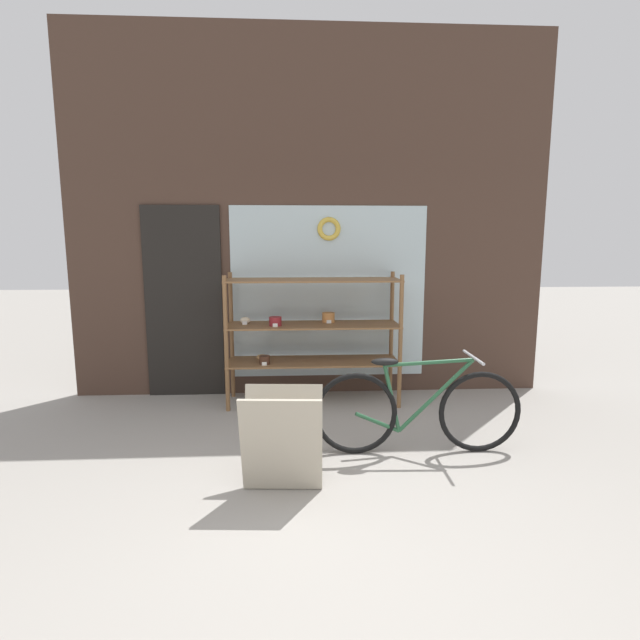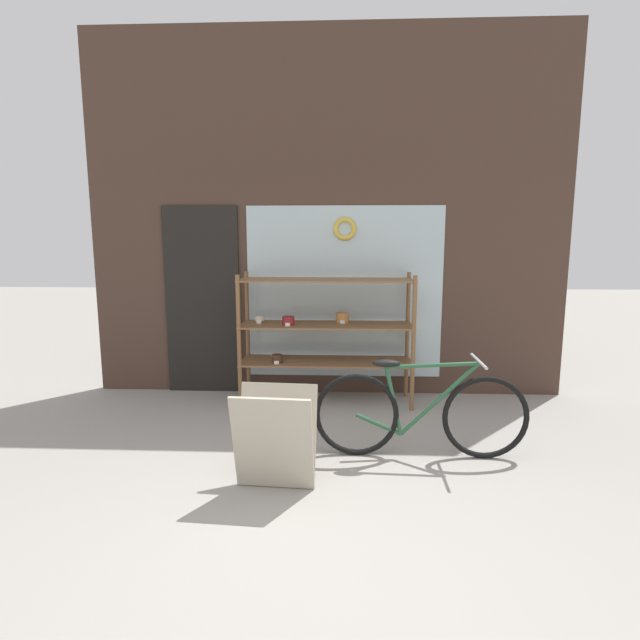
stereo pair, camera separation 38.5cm
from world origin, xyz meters
TOP-DOWN VIEW (x-y plane):
  - ground_plane at (0.00, 0.00)m, footprint 30.00×30.00m
  - storefront_facade at (-0.03, 2.83)m, footprint 5.26×0.13m
  - display_case at (-0.01, 2.44)m, footprint 1.81×0.52m
  - bicycle at (0.80, 1.10)m, footprint 1.70×0.46m
  - sandwich_board at (-0.29, 0.55)m, footprint 0.58×0.42m

SIDE VIEW (x-z plane):
  - ground_plane at x=0.00m, z-range 0.00..0.00m
  - sandwich_board at x=-0.29m, z-range 0.01..0.71m
  - bicycle at x=0.80m, z-range -0.04..0.77m
  - display_case at x=-0.01m, z-range 0.14..1.53m
  - storefront_facade at x=-0.03m, z-range -0.06..3.90m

